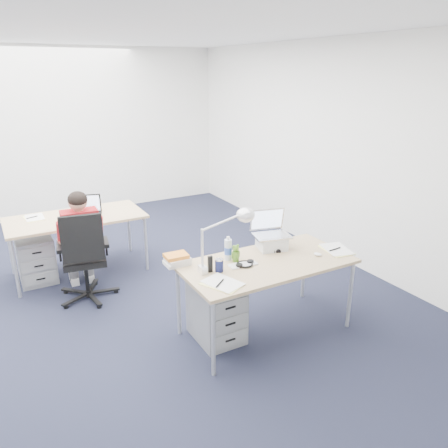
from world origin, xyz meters
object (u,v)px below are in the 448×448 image
object	(u,v)px
wireless_keyboard	(243,264)
dark_laptop	(85,206)
drawer_pedestal_far	(36,259)
can_koozie	(219,265)
desk_near	(267,266)
bear_figurine	(236,253)
water_bottle	(228,248)
desk_far	(76,220)
far_cup	(83,208)
cordless_phone	(210,264)
office_chair	(86,274)
book_stack	(177,259)
drawer_pedestal_near	(216,312)
seated_person	(81,242)
headphones	(245,264)
computer_mouse	(318,254)
desk_lamp	(219,240)
silver_laptop	(272,231)
sunglasses	(275,252)

from	to	relation	value
wireless_keyboard	dark_laptop	distance (m)	2.32
drawer_pedestal_far	can_koozie	bearing A→B (deg)	-59.69
desk_near	bear_figurine	bearing A→B (deg)	148.67
water_bottle	dark_laptop	xyz separation A→B (m)	(-0.88, 1.94, 0.02)
desk_near	desk_far	distance (m)	2.56
desk_far	wireless_keyboard	bearing A→B (deg)	-64.48
far_cup	cordless_phone	bearing A→B (deg)	-75.64
desk_far	drawer_pedestal_far	size ratio (longest dim) A/B	2.91
water_bottle	office_chair	bearing A→B (deg)	130.39
desk_far	book_stack	xyz separation A→B (m)	(0.53, -1.87, 0.10)
drawer_pedestal_far	cordless_phone	bearing A→B (deg)	-60.75
office_chair	water_bottle	size ratio (longest dim) A/B	4.55
desk_far	drawer_pedestal_near	xyz separation A→B (m)	(0.81, -2.10, -0.41)
office_chair	cordless_phone	distance (m)	1.70
desk_far	book_stack	size ratio (longest dim) A/B	7.23
seated_person	headphones	distance (m)	1.98
headphones	far_cup	size ratio (longest dim) A/B	1.74
seated_person	can_koozie	world-z (taller)	seated_person
headphones	book_stack	distance (m)	0.62
drawer_pedestal_near	wireless_keyboard	xyz separation A→B (m)	(0.23, -0.08, 0.46)
office_chair	computer_mouse	world-z (taller)	office_chair
headphones	desk_lamp	distance (m)	0.36
desk_far	silver_laptop	distance (m)	2.50
desk_far	wireless_keyboard	xyz separation A→B (m)	(1.04, -2.18, 0.05)
drawer_pedestal_far	cordless_phone	world-z (taller)	cordless_phone
desk_far	can_koozie	world-z (taller)	can_koozie
desk_near	desk_far	world-z (taller)	same
desk_near	cordless_phone	xyz separation A→B (m)	(-0.56, 0.07, 0.12)
far_cup	headphones	bearing A→B (deg)	-68.36
water_bottle	drawer_pedestal_near	bearing A→B (deg)	-151.37
sunglasses	far_cup	bearing A→B (deg)	144.00
headphones	bear_figurine	world-z (taller)	bear_figurine
wireless_keyboard	desk_lamp	world-z (taller)	desk_lamp
dark_laptop	office_chair	bearing A→B (deg)	-87.40
water_bottle	book_stack	bearing A→B (deg)	164.40
seated_person	desk_lamp	distance (m)	1.85
computer_mouse	dark_laptop	bearing A→B (deg)	105.82
wireless_keyboard	far_cup	size ratio (longest dim) A/B	2.33
drawer_pedestal_far	cordless_phone	xyz separation A→B (m)	(1.22, -2.18, 0.53)
headphones	cordless_phone	distance (m)	0.34
desk_near	drawer_pedestal_near	world-z (taller)	desk_near
cordless_phone	desk_lamp	distance (m)	0.22
drawer_pedestal_far	book_stack	distance (m)	2.22
dark_laptop	sunglasses	bearing A→B (deg)	-38.11
desk_near	desk_lamp	bearing A→B (deg)	170.81
computer_mouse	cordless_phone	xyz separation A→B (m)	(-1.06, 0.19, 0.06)
wireless_keyboard	far_cup	world-z (taller)	far_cup
drawer_pedestal_near	cordless_phone	xyz separation A→B (m)	(-0.09, -0.06, 0.53)
silver_laptop	book_stack	distance (m)	0.99
desk_far	far_cup	size ratio (longest dim) A/B	14.09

